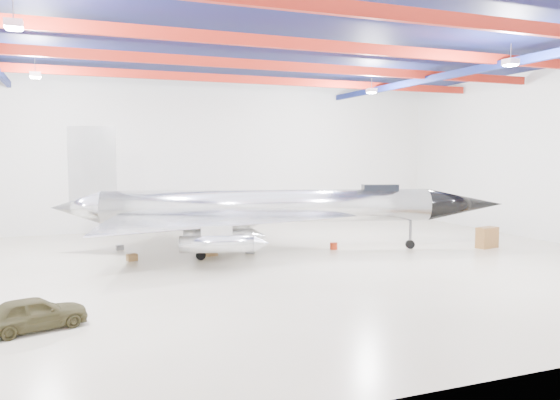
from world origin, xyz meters
name	(u,v)px	position (x,y,z in m)	size (l,w,h in m)	color
floor	(256,267)	(0.00, 0.00, 0.00)	(40.00, 40.00, 0.00)	#BCB396
wall_back	(191,155)	(0.00, 15.00, 5.50)	(40.00, 40.00, 0.00)	silver
ceiling	(255,41)	(0.00, 0.00, 11.00)	(40.00, 40.00, 0.00)	#0A0F38
ceiling_structure	(255,56)	(0.00, 0.00, 10.32)	(39.50, 29.50, 1.08)	maroon
jet_aircraft	(267,211)	(2.03, 3.92, 2.34)	(25.59, 18.50, 7.13)	silver
jeep	(34,313)	(-9.71, -6.62, 0.55)	(1.30, 3.23, 1.10)	#38341C
desk	(487,238)	(14.60, 0.17, 0.62)	(1.35, 0.68, 1.24)	brown
crate_ply	(132,257)	(-5.58, 3.81, 0.18)	(0.51, 0.41, 0.36)	olive
toolbox_red	(212,245)	(-0.69, 6.25, 0.16)	(0.47, 0.37, 0.33)	#A62A10
engine_drum	(250,249)	(0.89, 3.62, 0.25)	(0.55, 0.55, 0.49)	#59595B
parts_bin	(233,238)	(1.09, 7.74, 0.24)	(0.68, 0.54, 0.48)	olive
crate_small	(120,247)	(-5.90, 7.35, 0.14)	(0.41, 0.33, 0.29)	#59595B
tool_chest	(334,246)	(5.85, 3.02, 0.20)	(0.45, 0.45, 0.40)	#A62A10
oil_barrel	(211,252)	(-1.36, 3.70, 0.22)	(0.62, 0.50, 0.43)	olive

